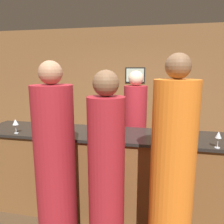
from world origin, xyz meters
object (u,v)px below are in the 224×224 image
at_px(guest_0, 172,181).
at_px(guest_2, 56,170).
at_px(wine_bottle_2, 44,118).
at_px(wine_bottle_1, 68,120).
at_px(bartender, 135,134).
at_px(wine_bottle_0, 188,125).
at_px(guest_1, 106,179).

distance_m(guest_0, guest_2, 1.10).
height_order(guest_0, wine_bottle_2, guest_0).
bearing_deg(wine_bottle_1, guest_0, -33.96).
xyz_separation_m(bartender, wine_bottle_0, (0.72, -0.57, 0.33)).
relative_size(bartender, guest_0, 0.93).
height_order(guest_2, wine_bottle_0, guest_2).
distance_m(guest_0, wine_bottle_0, 1.03).
height_order(guest_0, guest_2, guest_0).
xyz_separation_m(guest_1, wine_bottle_2, (-1.12, 0.94, 0.32)).
xyz_separation_m(guest_1, wine_bottle_0, (0.82, 0.95, 0.32)).
distance_m(guest_1, wine_bottle_1, 1.17).
bearing_deg(guest_1, bartender, 85.97).
relative_size(guest_0, guest_2, 1.02).
bearing_deg(guest_2, wine_bottle_0, 34.57).
xyz_separation_m(bartender, guest_2, (-0.62, -1.49, 0.04)).
distance_m(guest_0, wine_bottle_2, 1.98).
relative_size(wine_bottle_0, wine_bottle_2, 0.95).
distance_m(bartender, wine_bottle_1, 1.11).
height_order(guest_1, guest_2, guest_2).
distance_m(wine_bottle_1, wine_bottle_2, 0.41).
bearing_deg(wine_bottle_2, wine_bottle_0, 0.24).
bearing_deg(guest_0, wine_bottle_0, 76.12).
height_order(wine_bottle_0, wine_bottle_2, wine_bottle_2).
relative_size(guest_0, wine_bottle_1, 6.97).
xyz_separation_m(bartender, wine_bottle_1, (-0.83, -0.65, 0.34)).
bearing_deg(guest_2, guest_0, -2.32).
bearing_deg(guest_0, guest_2, 177.68).
bearing_deg(guest_1, guest_2, 177.62).
relative_size(guest_1, guest_2, 0.96).
bearing_deg(bartender, wine_bottle_2, 25.04).
distance_m(guest_2, wine_bottle_2, 1.14).
distance_m(guest_2, wine_bottle_0, 1.66).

